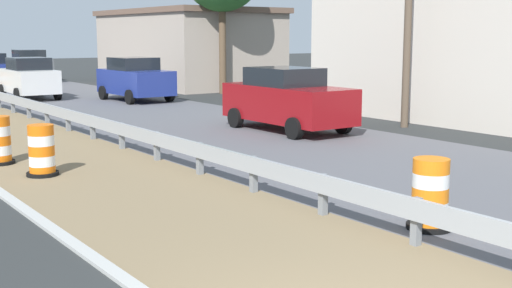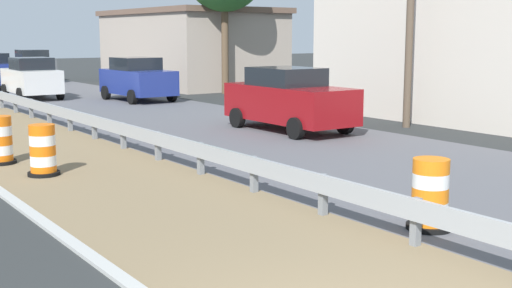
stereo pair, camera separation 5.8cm
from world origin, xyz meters
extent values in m
cube|color=slate|center=(2.71, 1.74, 0.35)|extent=(0.12, 0.12, 0.70)
cube|color=slate|center=(2.71, 3.76, 0.35)|extent=(0.12, 0.12, 0.70)
cube|color=slate|center=(2.71, 5.77, 0.35)|extent=(0.12, 0.12, 0.70)
cube|color=slate|center=(2.71, 7.79, 0.35)|extent=(0.12, 0.12, 0.70)
cube|color=slate|center=(2.71, 9.80, 0.35)|extent=(0.12, 0.12, 0.70)
cube|color=slate|center=(2.71, 11.82, 0.35)|extent=(0.12, 0.12, 0.70)
cube|color=slate|center=(2.71, 13.83, 0.35)|extent=(0.12, 0.12, 0.70)
cube|color=slate|center=(2.71, 15.84, 0.35)|extent=(0.12, 0.12, 0.70)
cube|color=slate|center=(2.71, 17.86, 0.35)|extent=(0.12, 0.12, 0.70)
cube|color=slate|center=(2.71, 19.87, 0.35)|extent=(0.12, 0.12, 0.70)
cube|color=slate|center=(2.71, 21.89, 0.35)|extent=(0.12, 0.12, 0.70)
cylinder|color=orange|center=(3.52, 2.19, 0.11)|extent=(0.56, 0.56, 0.22)
cylinder|color=white|center=(3.52, 2.19, 0.33)|extent=(0.56, 0.56, 0.22)
cylinder|color=orange|center=(3.52, 2.19, 0.56)|extent=(0.56, 0.56, 0.22)
cylinder|color=white|center=(3.52, 2.19, 0.78)|extent=(0.56, 0.56, 0.22)
cylinder|color=orange|center=(3.52, 2.19, 1.00)|extent=(0.56, 0.56, 0.22)
cylinder|color=black|center=(3.52, 2.19, 0.04)|extent=(0.70, 0.70, 0.08)
cylinder|color=orange|center=(-0.10, 9.63, 0.11)|extent=(0.54, 0.54, 0.22)
cylinder|color=white|center=(-0.10, 9.63, 0.33)|extent=(0.54, 0.54, 0.22)
cylinder|color=orange|center=(-0.10, 9.63, 0.55)|extent=(0.54, 0.54, 0.22)
cylinder|color=white|center=(-0.10, 9.63, 0.77)|extent=(0.54, 0.54, 0.22)
cylinder|color=orange|center=(-0.10, 9.63, 0.99)|extent=(0.54, 0.54, 0.22)
cylinder|color=black|center=(-0.10, 9.63, 0.04)|extent=(0.68, 0.68, 0.08)
cylinder|color=orange|center=(-0.50, 11.51, 0.11)|extent=(0.55, 0.55, 0.22)
cylinder|color=black|center=(-0.50, 11.51, 0.04)|extent=(0.69, 0.69, 0.08)
cube|color=#4C5156|center=(8.52, 38.67, 0.90)|extent=(1.96, 4.10, 1.16)
cube|color=black|center=(8.52, 38.84, 1.76)|extent=(1.71, 1.91, 0.56)
cylinder|color=black|center=(9.40, 37.31, 0.32)|extent=(0.24, 0.65, 0.64)
cylinder|color=black|center=(7.56, 37.37, 0.32)|extent=(0.24, 0.65, 0.64)
cylinder|color=black|center=(9.48, 39.98, 0.32)|extent=(0.24, 0.65, 0.64)
cylinder|color=black|center=(7.63, 40.04, 0.32)|extent=(0.24, 0.65, 0.64)
cube|color=navy|center=(8.69, 23.60, 0.86)|extent=(2.06, 4.20, 1.08)
cube|color=black|center=(8.68, 23.77, 1.68)|extent=(1.80, 1.95, 0.56)
cylinder|color=black|center=(9.70, 22.26, 0.32)|extent=(0.24, 0.65, 0.64)
cylinder|color=black|center=(7.75, 22.21, 0.32)|extent=(0.24, 0.65, 0.64)
cylinder|color=black|center=(9.62, 25.00, 0.32)|extent=(0.24, 0.65, 0.64)
cylinder|color=black|center=(7.68, 24.94, 0.32)|extent=(0.24, 0.65, 0.64)
cube|color=silver|center=(5.00, 27.38, 0.85)|extent=(1.86, 4.12, 1.05)
cube|color=black|center=(5.00, 27.21, 1.65)|extent=(1.65, 1.91, 0.56)
cylinder|color=black|center=(4.13, 28.74, 0.32)|extent=(0.23, 0.64, 0.64)
cylinder|color=black|center=(5.93, 28.71, 0.32)|extent=(0.23, 0.64, 0.64)
cylinder|color=black|center=(4.08, 26.04, 0.32)|extent=(0.23, 0.64, 0.64)
cylinder|color=black|center=(5.88, 26.01, 0.32)|extent=(0.23, 0.64, 0.64)
cube|color=maroon|center=(8.38, 11.97, 0.86)|extent=(1.90, 4.63, 1.09)
cube|color=black|center=(8.38, 12.15, 1.69)|extent=(1.71, 2.13, 0.56)
cylinder|color=black|center=(9.33, 10.44, 0.32)|extent=(0.22, 0.64, 0.64)
cylinder|color=black|center=(7.43, 10.44, 0.32)|extent=(0.22, 0.64, 0.64)
cylinder|color=black|center=(9.33, 13.49, 0.32)|extent=(0.22, 0.64, 0.64)
cylinder|color=black|center=(7.44, 13.50, 0.32)|extent=(0.22, 0.64, 0.64)
cylinder|color=black|center=(5.76, 33.08, 0.32)|extent=(0.24, 0.65, 0.64)
cube|color=#AD9E8E|center=(15.35, 30.59, 2.07)|extent=(6.64, 11.21, 4.13)
cube|color=brown|center=(15.35, 30.59, 4.28)|extent=(6.90, 11.65, 0.30)
cylinder|color=brown|center=(11.97, 10.38, 4.08)|extent=(0.24, 0.24, 8.15)
cylinder|color=brown|center=(13.93, 24.43, 2.15)|extent=(0.36, 0.36, 4.30)
camera|label=1|loc=(-4.49, -4.45, 2.98)|focal=46.97mm
camera|label=2|loc=(-4.45, -4.49, 2.98)|focal=46.97mm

